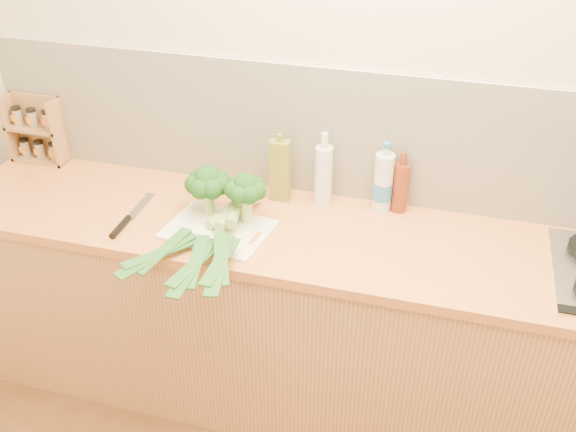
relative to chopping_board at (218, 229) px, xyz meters
name	(u,v)px	position (x,y,z in m)	size (l,w,h in m)	color
room_shell	(364,138)	(0.48, 0.38, 0.26)	(3.50, 3.50, 3.50)	beige
counter	(341,326)	(0.48, 0.09, -0.46)	(3.20, 0.62, 0.90)	tan
chopping_board	(218,229)	(0.00, 0.00, 0.00)	(0.38, 0.28, 0.01)	white
broccoli_left	(208,183)	(-0.07, 0.10, 0.14)	(0.17, 0.18, 0.20)	#B1CA76
broccoli_right	(246,190)	(0.09, 0.08, 0.14)	(0.16, 0.16, 0.20)	#B1CA76
leek_front	(210,224)	(-0.03, -0.02, 0.03)	(0.34, 0.65, 0.04)	white
leek_mid	(220,227)	(0.03, -0.05, 0.05)	(0.10, 0.69, 0.04)	white
leek_back	(230,225)	(0.07, -0.05, 0.06)	(0.18, 0.66, 0.04)	white
chefs_knife	(126,221)	(-0.36, -0.05, 0.00)	(0.04, 0.34, 0.02)	silver
spice_rack	(38,133)	(-0.97, 0.33, 0.13)	(0.25, 0.10, 0.30)	#A27045
oil_tin	(280,170)	(0.16, 0.29, 0.13)	(0.08, 0.05, 0.29)	olive
glass_bottle	(323,175)	(0.34, 0.30, 0.12)	(0.07, 0.07, 0.31)	silver
amber_bottle	(401,186)	(0.64, 0.33, 0.10)	(0.06, 0.06, 0.26)	maroon
water_bottle	(383,184)	(0.57, 0.32, 0.11)	(0.08, 0.08, 0.27)	silver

